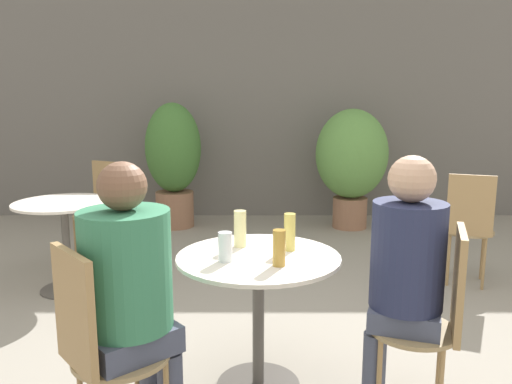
{
  "coord_description": "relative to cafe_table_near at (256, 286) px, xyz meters",
  "views": [
    {
      "loc": [
        -0.07,
        -2.25,
        1.47
      ],
      "look_at": [
        -0.06,
        0.55,
        0.96
      ],
      "focal_mm": 35.0,
      "sensor_mm": 36.0,
      "label": 1
    }
  ],
  "objects": [
    {
      "name": "bistro_chair_3",
      "position": [
        1.67,
        1.44,
        -0.01
      ],
      "size": [
        0.43,
        0.44,
        0.92
      ],
      "rotation": [
        0.0,
        0.0,
        2.76
      ],
      "color": "#997F56",
      "rests_on": "ground_plane"
    },
    {
      "name": "potted_plant_0",
      "position": [
        -0.98,
        3.42,
        0.27
      ],
      "size": [
        0.65,
        0.65,
        1.46
      ],
      "color": "#93664C",
      "rests_on": "ground_plane"
    },
    {
      "name": "cafe_table_far",
      "position": [
        -1.49,
        1.36,
        -0.02
      ],
      "size": [
        0.75,
        0.75,
        0.71
      ],
      "color": "#514C47",
      "rests_on": "ground_plane"
    },
    {
      "name": "beer_glass_2",
      "position": [
        0.16,
        0.09,
        0.26
      ],
      "size": [
        0.06,
        0.06,
        0.19
      ],
      "color": "#DBC65B",
      "rests_on": "cafe_table_near"
    },
    {
      "name": "cafe_table_near",
      "position": [
        0.0,
        0.0,
        0.0
      ],
      "size": [
        0.82,
        0.82,
        0.71
      ],
      "color": "#514C47",
      "rests_on": "ground_plane"
    },
    {
      "name": "potted_plant_1",
      "position": [
        1.1,
        3.36,
        0.27
      ],
      "size": [
        0.83,
        0.83,
        1.39
      ],
      "color": "#93664C",
      "rests_on": "ground_plane"
    },
    {
      "name": "seated_person_1",
      "position": [
        0.66,
        -0.23,
        0.18
      ],
      "size": [
        0.39,
        0.37,
        1.24
      ],
      "rotation": [
        0.0,
        0.0,
        4.38
      ],
      "color": "#42475B",
      "rests_on": "ground_plane"
    },
    {
      "name": "bistro_chair_1",
      "position": [
        0.8,
        -0.28,
        -0.01
      ],
      "size": [
        0.44,
        0.43,
        0.92
      ],
      "rotation": [
        0.0,
        0.0,
        -1.9
      ],
      "color": "#997F56",
      "rests_on": "ground_plane"
    },
    {
      "name": "bistro_chair_2",
      "position": [
        -1.45,
        2.17,
        -0.01
      ],
      "size": [
        0.44,
        0.45,
        0.92
      ],
      "rotation": [
        0.0,
        0.0,
        5.81
      ],
      "color": "#997F56",
      "rests_on": "ground_plane"
    },
    {
      "name": "beer_glass_1",
      "position": [
        0.1,
        -0.16,
        0.25
      ],
      "size": [
        0.06,
        0.06,
        0.17
      ],
      "color": "#B28433",
      "rests_on": "cafe_table_near"
    },
    {
      "name": "storefront_wall",
      "position": [
        0.06,
        4.03,
        0.95
      ],
      "size": [
        10.0,
        0.06,
        3.0
      ],
      "color": "slate",
      "rests_on": "ground_plane"
    },
    {
      "name": "beer_glass_3",
      "position": [
        -0.1,
        0.16,
        0.26
      ],
      "size": [
        0.07,
        0.07,
        0.19
      ],
      "color": "beige",
      "rests_on": "cafe_table_near"
    },
    {
      "name": "bistro_chair_0",
      "position": [
        -0.64,
        -0.56,
        -0.01
      ],
      "size": [
        0.46,
        0.46,
        0.92
      ],
      "rotation": [
        0.0,
        0.0,
        -4.0
      ],
      "color": "#997F56",
      "rests_on": "ground_plane"
    },
    {
      "name": "beer_glass_0",
      "position": [
        -0.16,
        -0.09,
        0.23
      ],
      "size": [
        0.07,
        0.07,
        0.14
      ],
      "color": "silver",
      "rests_on": "cafe_table_near"
    },
    {
      "name": "seated_person_0",
      "position": [
        -0.53,
        -0.46,
        0.17
      ],
      "size": [
        0.47,
        0.46,
        1.24
      ],
      "rotation": [
        0.0,
        0.0,
        2.29
      ],
      "color": "#42475B",
      "rests_on": "ground_plane"
    }
  ]
}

